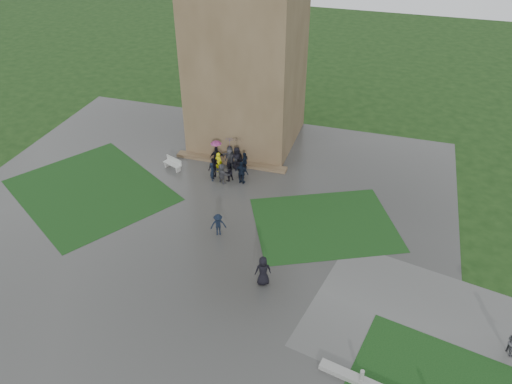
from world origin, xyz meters
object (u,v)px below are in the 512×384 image
(pedestrian_mid, at_px, (218,225))
(pedestrian_near, at_px, (263,271))
(bench, at_px, (173,163))
(tower, at_px, (247,33))

(pedestrian_mid, distance_m, pedestrian_near, 5.22)
(pedestrian_mid, bearing_deg, bench, 108.11)
(pedestrian_mid, height_order, pedestrian_near, pedestrian_near)
(tower, height_order, pedestrian_mid, tower)
(pedestrian_mid, bearing_deg, pedestrian_near, -66.01)
(tower, xyz_separation_m, bench, (-3.99, -6.50, -8.51))
(pedestrian_mid, relative_size, pedestrian_near, 0.82)
(pedestrian_mid, bearing_deg, tower, 74.12)
(pedestrian_near, bearing_deg, tower, -93.76)
(bench, xyz_separation_m, pedestrian_near, (10.13, -9.90, 0.47))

